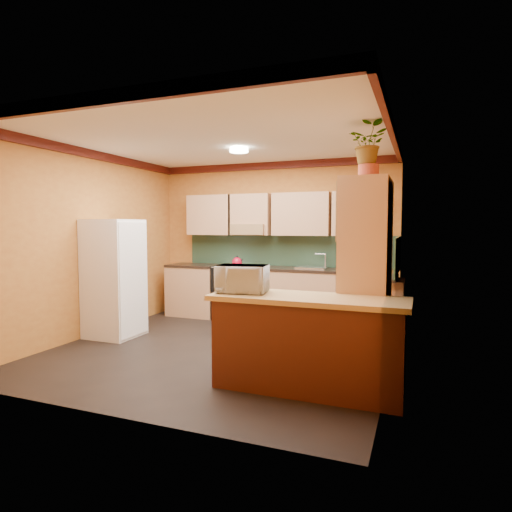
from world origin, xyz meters
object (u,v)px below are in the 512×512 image
at_px(stove, 233,292).
at_px(pantry, 366,278).
at_px(base_cabinets_back, 267,295).
at_px(fridge, 114,278).
at_px(breakfast_bar, 307,346).
at_px(microwave, 242,279).

bearing_deg(stove, pantry, -39.29).
bearing_deg(base_cabinets_back, stove, -180.00).
xyz_separation_m(base_cabinets_back, stove, (-0.62, -0.00, 0.02)).
bearing_deg(base_cabinets_back, fridge, -135.06).
relative_size(base_cabinets_back, breakfast_bar, 2.03).
height_order(base_cabinets_back, breakfast_bar, same).
distance_m(pantry, microwave, 1.35).
distance_m(base_cabinets_back, microwave, 2.91).
relative_size(stove, pantry, 0.43).
xyz_separation_m(base_cabinets_back, breakfast_bar, (1.40, -2.75, 0.00)).
bearing_deg(fridge, stove, 57.33).
relative_size(base_cabinets_back, fridge, 2.15).
relative_size(pantry, microwave, 4.18).
distance_m(pantry, breakfast_bar, 1.04).
distance_m(fridge, pantry, 3.62).
relative_size(fridge, microwave, 3.39).
xyz_separation_m(base_cabinets_back, fridge, (-1.74, -1.73, 0.41)).
xyz_separation_m(pantry, breakfast_bar, (-0.46, -0.71, -0.61)).
relative_size(pantry, breakfast_bar, 1.17).
height_order(stove, fridge, fridge).
relative_size(stove, microwave, 1.81).
height_order(base_cabinets_back, stove, stove).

